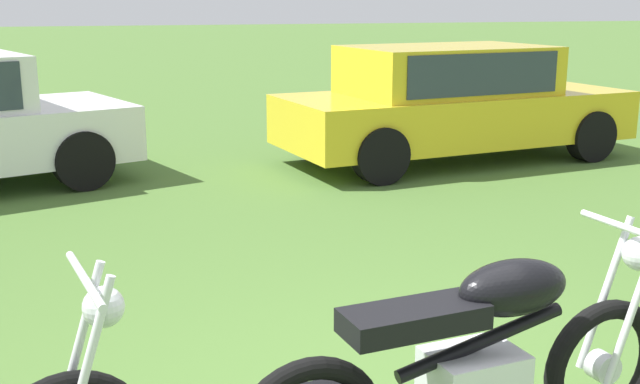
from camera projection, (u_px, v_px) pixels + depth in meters
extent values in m
cylinder|color=silver|center=(76.00, 355.00, 3.04)|extent=(0.27, 0.08, 0.74)
cylinder|color=silver|center=(85.00, 374.00, 2.89)|extent=(0.27, 0.08, 0.74)
cylinder|color=silver|center=(85.00, 279.00, 2.90)|extent=(0.14, 0.64, 0.03)
sphere|color=silver|center=(104.00, 307.00, 2.96)|extent=(0.19, 0.19, 0.16)
torus|color=black|center=(603.00, 367.00, 3.64)|extent=(0.66, 0.16, 0.66)
cylinder|color=silver|center=(603.00, 367.00, 3.64)|extent=(0.15, 0.12, 0.14)
cylinder|color=silver|center=(605.00, 293.00, 3.67)|extent=(0.27, 0.07, 0.73)
cylinder|color=silver|center=(634.00, 306.00, 3.51)|extent=(0.27, 0.07, 0.73)
cylinder|color=black|center=(481.00, 342.00, 3.32)|extent=(0.81, 0.15, 0.23)
ellipsoid|color=black|center=(513.00, 287.00, 3.32)|extent=(0.55, 0.32, 0.24)
cube|color=black|center=(414.00, 318.00, 3.15)|extent=(0.62, 0.31, 0.10)
cylinder|color=silver|center=(633.00, 230.00, 3.52)|extent=(0.11, 0.64, 0.03)
sphere|color=silver|center=(640.00, 254.00, 3.58)|extent=(0.18, 0.18, 0.16)
cylinder|color=black|center=(37.00, 138.00, 9.65)|extent=(0.68, 0.41, 0.64)
cylinder|color=black|center=(83.00, 160.00, 8.33)|extent=(0.68, 0.41, 0.64)
cube|color=gold|center=(455.00, 117.00, 9.85)|extent=(4.60, 2.30, 0.60)
cube|color=gold|center=(447.00, 71.00, 9.65)|extent=(2.61, 1.86, 0.60)
cube|color=#2D3842|center=(447.00, 69.00, 9.65)|extent=(2.26, 1.85, 0.48)
cylinder|color=black|center=(511.00, 119.00, 11.22)|extent=(0.66, 0.31, 0.64)
cylinder|color=black|center=(591.00, 136.00, 9.81)|extent=(0.66, 0.31, 0.64)
cylinder|color=black|center=(320.00, 133.00, 10.00)|extent=(0.66, 0.31, 0.64)
cylinder|color=black|center=(381.00, 156.00, 8.59)|extent=(0.66, 0.31, 0.64)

